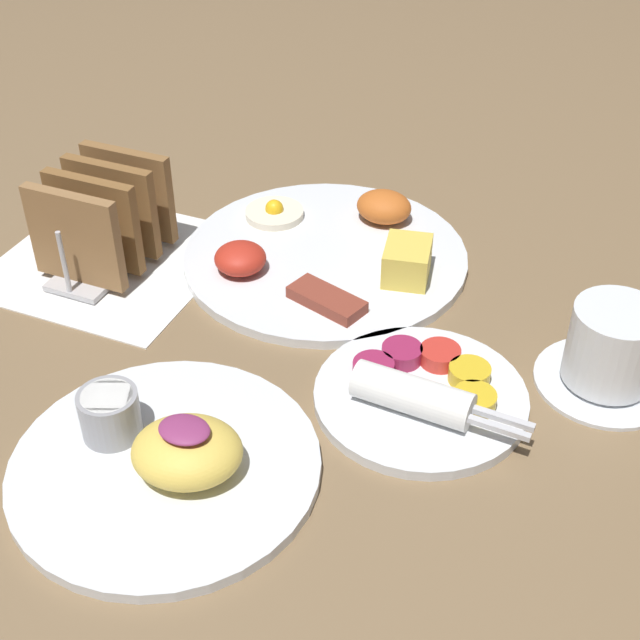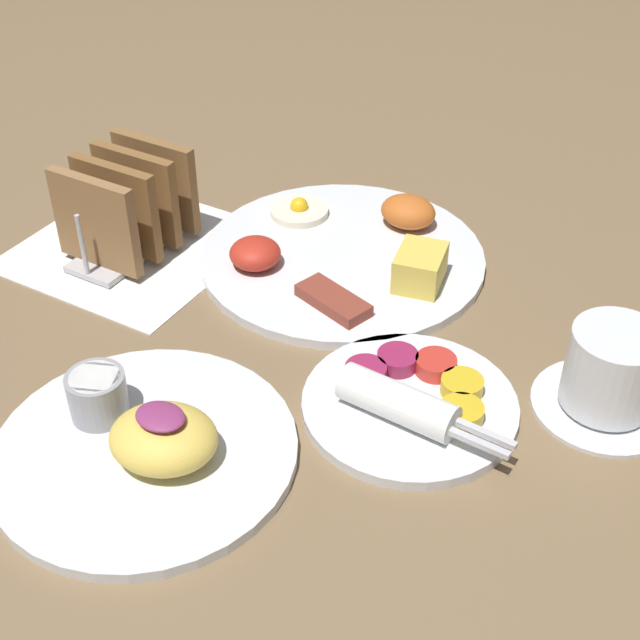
# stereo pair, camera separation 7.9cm
# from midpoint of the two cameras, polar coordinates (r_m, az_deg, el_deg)

# --- Properties ---
(ground_plane) EXTENTS (3.00, 3.00, 0.00)m
(ground_plane) POSITION_cam_midpoint_polar(r_m,az_deg,el_deg) (0.82, -3.88, -1.43)
(ground_plane) COLOR brown
(napkin_flat) EXTENTS (0.22, 0.22, 0.00)m
(napkin_flat) POSITION_cam_midpoint_polar(r_m,az_deg,el_deg) (0.96, -9.52, 4.56)
(napkin_flat) COLOR white
(napkin_flat) RESTS_ON ground_plane
(plate_breakfast) EXTENTS (0.29, 0.29, 0.05)m
(plate_breakfast) POSITION_cam_midpoint_polar(r_m,az_deg,el_deg) (0.92, 4.17, 4.20)
(plate_breakfast) COLOR white
(plate_breakfast) RESTS_ON ground_plane
(plate_condiments) EXTENTS (0.19, 0.18, 0.04)m
(plate_condiments) POSITION_cam_midpoint_polar(r_m,az_deg,el_deg) (0.75, 8.84, -5.23)
(plate_condiments) COLOR white
(plate_condiments) RESTS_ON ground_plane
(plate_foreground) EXTENTS (0.24, 0.24, 0.06)m
(plate_foreground) POSITION_cam_midpoint_polar(r_m,az_deg,el_deg) (0.71, -8.03, -7.82)
(plate_foreground) COLOR white
(plate_foreground) RESTS_ON ground_plane
(toast_rack) EXTENTS (0.10, 0.15, 0.10)m
(toast_rack) POSITION_cam_midpoint_polar(r_m,az_deg,el_deg) (0.93, -9.84, 7.15)
(toast_rack) COLOR #B7B7BC
(toast_rack) RESTS_ON ground_plane
(coffee_cup) EXTENTS (0.12, 0.12, 0.08)m
(coffee_cup) POSITION_cam_midpoint_polar(r_m,az_deg,el_deg) (0.78, 20.93, -3.42)
(coffee_cup) COLOR white
(coffee_cup) RESTS_ON ground_plane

